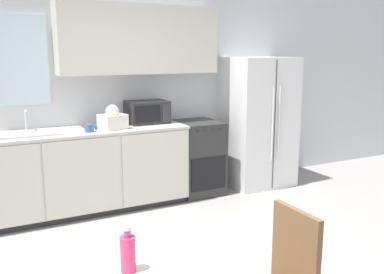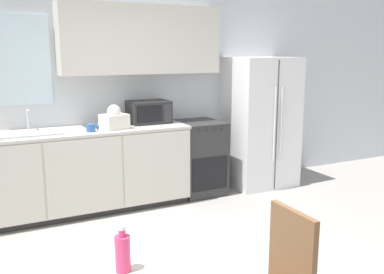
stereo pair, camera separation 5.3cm
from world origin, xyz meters
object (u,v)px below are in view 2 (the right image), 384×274
object	(u,v)px
drink_bottle	(123,252)
microwave	(149,112)
oven_range	(199,157)
refrigerator	(260,122)
coffee_mug	(92,128)

from	to	relation	value
drink_bottle	microwave	bearing A→B (deg)	67.09
oven_range	microwave	distance (m)	0.88
refrigerator	coffee_mug	distance (m)	2.30
oven_range	drink_bottle	size ratio (longest dim) A/B	4.02
refrigerator	oven_range	bearing A→B (deg)	177.34
refrigerator	microwave	xyz separation A→B (m)	(-1.53, 0.14, 0.22)
refrigerator	drink_bottle	bearing A→B (deg)	-134.60
microwave	drink_bottle	bearing A→B (deg)	-112.91
oven_range	refrigerator	world-z (taller)	refrigerator
refrigerator	coffee_mug	world-z (taller)	refrigerator
drink_bottle	coffee_mug	bearing A→B (deg)	79.62
coffee_mug	drink_bottle	size ratio (longest dim) A/B	0.57
coffee_mug	drink_bottle	xyz separation A→B (m)	(-0.49, -2.69, -0.14)
coffee_mug	drink_bottle	world-z (taller)	coffee_mug
refrigerator	drink_bottle	world-z (taller)	refrigerator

